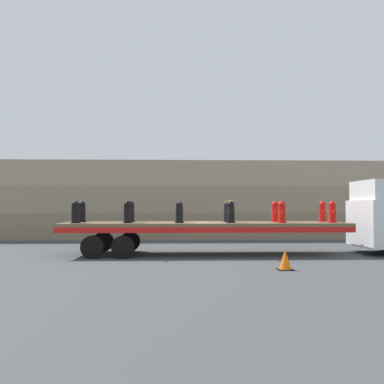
{
  "coord_description": "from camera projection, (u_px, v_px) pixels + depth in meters",
  "views": [
    {
      "loc": [
        -1.05,
        -16.59,
        1.9
      ],
      "look_at": [
        -0.48,
        0.0,
        2.42
      ],
      "focal_mm": 40.0,
      "sensor_mm": 36.0,
      "label": 1
    }
  ],
  "objects": [
    {
      "name": "ground_plane",
      "position": [
        204.0,
        254.0,
        16.55
      ],
      "size": [
        120.0,
        120.0,
        0.0
      ],
      "primitive_type": "plane",
      "color": "#3F4244"
    },
    {
      "name": "rock_cliff",
      "position": [
        195.0,
        200.0,
        24.99
      ],
      "size": [
        60.0,
        3.3,
        4.42
      ],
      "color": "#84755B",
      "rests_on": "ground_plane"
    },
    {
      "name": "flatbed_trailer",
      "position": [
        188.0,
        228.0,
        16.56
      ],
      "size": [
        10.88,
        2.62,
        1.24
      ],
      "color": "brown",
      "rests_on": "ground_plane"
    },
    {
      "name": "fire_hydrant_black_near_0",
      "position": [
        75.0,
        212.0,
        15.88
      ],
      "size": [
        0.35,
        0.5,
        0.83
      ],
      "color": "black",
      "rests_on": "flatbed_trailer"
    },
    {
      "name": "fire_hydrant_black_far_0",
      "position": [
        82.0,
        212.0,
        16.99
      ],
      "size": [
        0.35,
        0.5,
        0.83
      ],
      "color": "black",
      "rests_on": "flatbed_trailer"
    },
    {
      "name": "fire_hydrant_black_near_1",
      "position": [
        128.0,
        212.0,
        15.95
      ],
      "size": [
        0.35,
        0.5,
        0.83
      ],
      "color": "black",
      "rests_on": "flatbed_trailer"
    },
    {
      "name": "fire_hydrant_black_far_1",
      "position": [
        131.0,
        212.0,
        17.05
      ],
      "size": [
        0.35,
        0.5,
        0.83
      ],
      "color": "black",
      "rests_on": "flatbed_trailer"
    },
    {
      "name": "fire_hydrant_black_near_2",
      "position": [
        179.0,
        212.0,
        16.02
      ],
      "size": [
        0.35,
        0.5,
        0.83
      ],
      "color": "black",
      "rests_on": "flatbed_trailer"
    },
    {
      "name": "fire_hydrant_black_far_2",
      "position": [
        179.0,
        212.0,
        17.12
      ],
      "size": [
        0.35,
        0.5,
        0.83
      ],
      "color": "black",
      "rests_on": "flatbed_trailer"
    },
    {
      "name": "fire_hydrant_black_near_3",
      "position": [
        231.0,
        212.0,
        16.08
      ],
      "size": [
        0.35,
        0.5,
        0.83
      ],
      "color": "black",
      "rests_on": "flatbed_trailer"
    },
    {
      "name": "fire_hydrant_black_far_3",
      "position": [
        227.0,
        212.0,
        17.19
      ],
      "size": [
        0.35,
        0.5,
        0.83
      ],
      "color": "black",
      "rests_on": "flatbed_trailer"
    },
    {
      "name": "fire_hydrant_red_near_4",
      "position": [
        282.0,
        212.0,
        16.15
      ],
      "size": [
        0.35,
        0.5,
        0.83
      ],
      "color": "red",
      "rests_on": "flatbed_trailer"
    },
    {
      "name": "fire_hydrant_red_far_4",
      "position": [
        275.0,
        212.0,
        17.26
      ],
      "size": [
        0.35,
        0.5,
        0.83
      ],
      "color": "red",
      "rests_on": "flatbed_trailer"
    },
    {
      "name": "fire_hydrant_red_near_5",
      "position": [
        332.0,
        212.0,
        16.22
      ],
      "size": [
        0.35,
        0.5,
        0.83
      ],
      "color": "red",
      "rests_on": "flatbed_trailer"
    },
    {
      "name": "fire_hydrant_red_far_5",
      "position": [
        322.0,
        212.0,
        17.32
      ],
      "size": [
        0.35,
        0.5,
        0.83
      ],
      "color": "red",
      "rests_on": "flatbed_trailer"
    },
    {
      "name": "cargo_strap_rear",
      "position": [
        129.0,
        201.0,
        16.52
      ],
      "size": [
        0.05,
        2.72,
        0.01
      ],
      "color": "yellow",
      "rests_on": "fire_hydrant_black_near_1"
    },
    {
      "name": "cargo_strap_middle",
      "position": [
        229.0,
        201.0,
        16.65
      ],
      "size": [
        0.05,
        2.72,
        0.01
      ],
      "color": "yellow",
      "rests_on": "fire_hydrant_black_near_3"
    },
    {
      "name": "traffic_cone",
      "position": [
        285.0,
        260.0,
        12.57
      ],
      "size": [
        0.46,
        0.46,
        0.59
      ],
      "color": "black",
      "rests_on": "ground_plane"
    }
  ]
}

